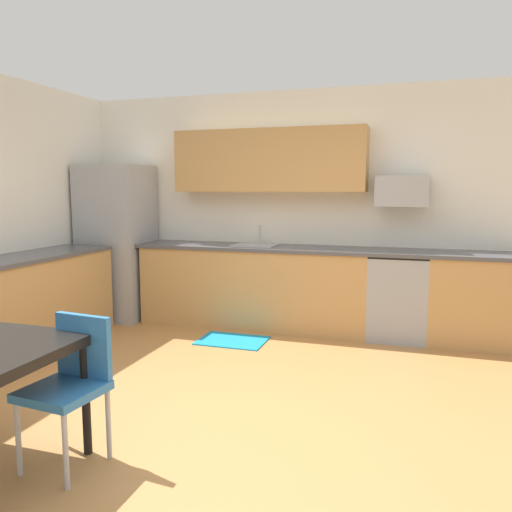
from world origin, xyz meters
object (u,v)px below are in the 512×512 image
at_px(microwave, 402,191).
at_px(oven_range, 398,296).
at_px(refrigerator, 117,242).
at_px(chair_near_table, 71,378).

bearing_deg(microwave, oven_range, -90.00).
bearing_deg(refrigerator, microwave, 3.08).
xyz_separation_m(refrigerator, microwave, (3.35, 0.18, 0.63)).
relative_size(refrigerator, microwave, 3.45).
xyz_separation_m(refrigerator, chair_near_table, (1.65, -3.06, -0.43)).
relative_size(oven_range, microwave, 1.69).
bearing_deg(chair_near_table, microwave, 62.37).
bearing_deg(microwave, refrigerator, -176.92).
relative_size(refrigerator, oven_range, 2.05).
height_order(refrigerator, microwave, refrigerator).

